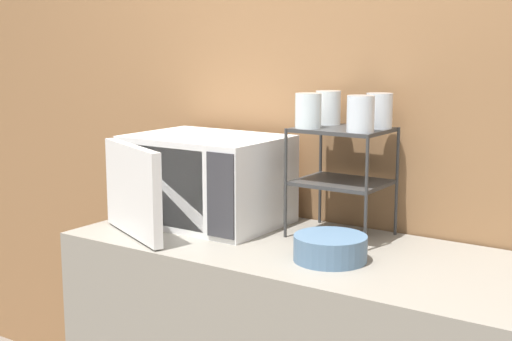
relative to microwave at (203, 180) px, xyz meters
name	(u,v)px	position (x,y,z in m)	size (l,w,h in m)	color
wall_back	(371,101)	(0.48, 0.29, 0.27)	(8.00, 0.06, 2.60)	olive
microwave	(203,180)	(0.00, 0.00, 0.00)	(0.52, 0.56, 0.30)	silver
dish_rack	(342,159)	(0.47, 0.11, 0.10)	(0.29, 0.23, 0.35)	#333333
glass_front_left	(308,111)	(0.38, 0.05, 0.25)	(0.08, 0.08, 0.11)	silver
glass_back_right	(379,111)	(0.56, 0.17, 0.25)	(0.08, 0.08, 0.11)	silver
glass_front_right	(361,114)	(0.56, 0.05, 0.25)	(0.08, 0.08, 0.11)	silver
glass_back_left	(328,108)	(0.38, 0.18, 0.25)	(0.08, 0.08, 0.11)	silver
bowl	(330,248)	(0.57, -0.14, -0.11)	(0.21, 0.21, 0.07)	slate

